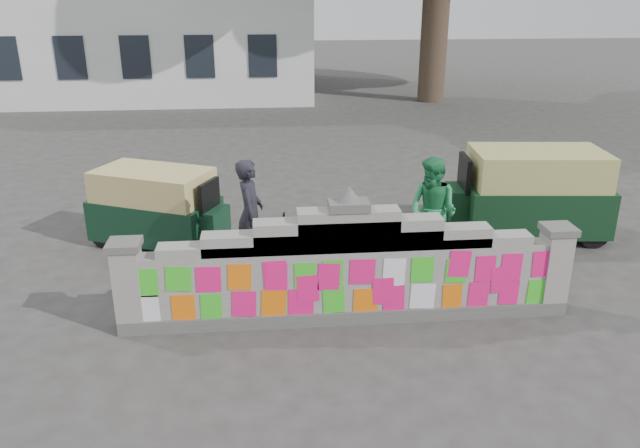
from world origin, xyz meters
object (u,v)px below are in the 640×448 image
object	(u,v)px
cyclist_bike	(252,248)
cyclist_rider	(251,228)
rickshaw_left	(158,206)
pedestrian	(433,211)
rickshaw_right	(530,192)

from	to	relation	value
cyclist_bike	cyclist_rider	world-z (taller)	cyclist_rider
cyclist_bike	rickshaw_left	distance (m)	2.36
cyclist_bike	cyclist_rider	size ratio (longest dim) A/B	1.12
cyclist_bike	pedestrian	xyz separation A→B (m)	(3.08, 0.35, 0.41)
pedestrian	rickshaw_right	bearing A→B (deg)	74.64
cyclist_rider	rickshaw_left	xyz separation A→B (m)	(-1.71, 1.61, -0.14)
cyclist_rider	pedestrian	world-z (taller)	pedestrian
rickshaw_left	rickshaw_right	bearing A→B (deg)	22.75
cyclist_rider	rickshaw_right	size ratio (longest dim) A/B	0.57
pedestrian	cyclist_rider	bearing A→B (deg)	-123.99
cyclist_rider	rickshaw_left	bearing A→B (deg)	50.32
cyclist_rider	rickshaw_left	distance (m)	2.35
cyclist_rider	cyclist_bike	bearing A→B (deg)	93.54
pedestrian	cyclist_bike	bearing A→B (deg)	-123.99
cyclist_bike	cyclist_rider	xyz separation A→B (m)	(0.00, 0.00, 0.36)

